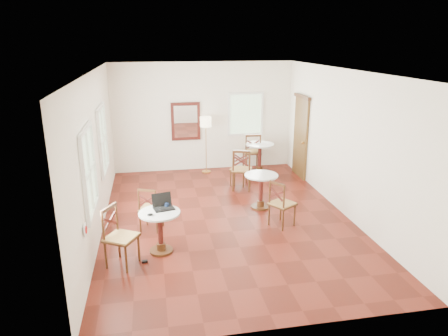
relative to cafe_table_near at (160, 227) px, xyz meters
The scene contains 17 objects.
ground 1.89m from the cafe_table_near, 40.61° to the left, with size 7.00×7.00×0.00m, color #5C190F.
room_shell 2.44m from the cafe_table_near, 47.75° to the left, with size 5.02×7.02×3.01m.
cafe_table_near is the anchor object (origin of this frame).
cafe_table_mid 2.75m from the cafe_table_near, 35.67° to the left, with size 0.73×0.73×0.77m.
cafe_table_back 4.95m from the cafe_table_near, 54.72° to the left, with size 0.78×0.78×0.83m.
chair_near_a 0.94m from the cafe_table_near, 99.43° to the left, with size 0.53×0.53×0.89m.
chair_near_b 0.73m from the cafe_table_near, 154.56° to the right, with size 0.64×0.64×1.01m.
chair_mid_a 3.48m from the cafe_table_near, 53.47° to the left, with size 0.60×0.60×1.04m.
chair_mid_b 2.47m from the cafe_table_near, 14.89° to the left, with size 0.60×0.60×0.95m.
chair_back_a 5.11m from the cafe_table_near, 57.96° to the left, with size 0.51×0.51×1.06m.
chair_back_b 3.80m from the cafe_table_near, 56.74° to the left, with size 0.54×0.54×0.88m.
floor_lamp 4.65m from the cafe_table_near, 72.03° to the left, with size 0.30×0.30×1.57m.
laptop 0.39m from the cafe_table_near, 68.25° to the left, with size 0.40×0.36×0.25m.
mouse 0.36m from the cafe_table_near, 142.54° to the right, with size 0.10×0.06×0.04m, color black.
navy_mug 0.40m from the cafe_table_near, 52.06° to the left, with size 0.10×0.07×0.08m.
water_glass 0.33m from the cafe_table_near, 46.78° to the right, with size 0.05×0.05×0.09m, color white.
power_adapter 0.62m from the cafe_table_near, 131.08° to the right, with size 0.09×0.06×0.04m, color black.
Camera 1 is at (-1.46, -7.72, 3.56)m, focal length 32.86 mm.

